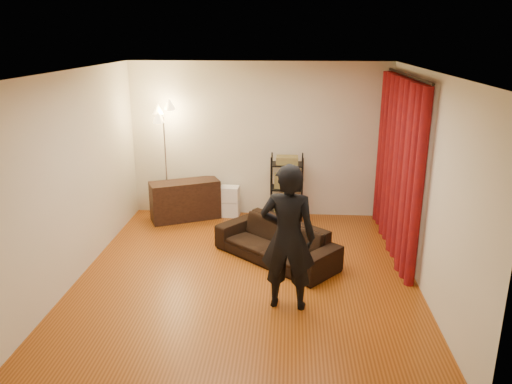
# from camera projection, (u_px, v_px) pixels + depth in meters

# --- Properties ---
(floor) EXTENTS (5.00, 5.00, 0.00)m
(floor) POSITION_uv_depth(u_px,v_px,m) (247.00, 276.00, 6.75)
(floor) COLOR #914914
(floor) RESTS_ON ground
(ceiling) EXTENTS (5.00, 5.00, 0.00)m
(ceiling) POSITION_uv_depth(u_px,v_px,m) (246.00, 71.00, 5.93)
(ceiling) COLOR white
(ceiling) RESTS_ON ground
(wall_back) EXTENTS (5.00, 0.00, 5.00)m
(wall_back) POSITION_uv_depth(u_px,v_px,m) (259.00, 140.00, 8.72)
(wall_back) COLOR beige
(wall_back) RESTS_ON ground
(wall_front) EXTENTS (5.00, 0.00, 5.00)m
(wall_front) POSITION_uv_depth(u_px,v_px,m) (219.00, 268.00, 3.96)
(wall_front) COLOR beige
(wall_front) RESTS_ON ground
(wall_left) EXTENTS (0.00, 5.00, 5.00)m
(wall_left) POSITION_uv_depth(u_px,v_px,m) (75.00, 177.00, 6.49)
(wall_left) COLOR beige
(wall_left) RESTS_ON ground
(wall_right) EXTENTS (0.00, 5.00, 5.00)m
(wall_right) POSITION_uv_depth(u_px,v_px,m) (427.00, 184.00, 6.19)
(wall_right) COLOR beige
(wall_right) RESTS_ON ground
(curtain_rod) EXTENTS (0.04, 2.65, 0.04)m
(curtain_rod) POSITION_uv_depth(u_px,v_px,m) (408.00, 75.00, 6.89)
(curtain_rod) COLOR black
(curtain_rod) RESTS_ON wall_right
(curtain) EXTENTS (0.22, 2.65, 2.55)m
(curtain) POSITION_uv_depth(u_px,v_px,m) (398.00, 167.00, 7.29)
(curtain) COLOR maroon
(curtain) RESTS_ON ground
(sofa) EXTENTS (1.89, 1.76, 0.54)m
(sofa) POSITION_uv_depth(u_px,v_px,m) (276.00, 242.00, 7.17)
(sofa) COLOR black
(sofa) RESTS_ON ground
(person) EXTENTS (0.69, 0.49, 1.77)m
(person) POSITION_uv_depth(u_px,v_px,m) (288.00, 238.00, 5.75)
(person) COLOR black
(person) RESTS_ON ground
(media_cabinet) EXTENTS (1.26, 0.90, 0.69)m
(media_cabinet) POSITION_uv_depth(u_px,v_px,m) (185.00, 200.00, 8.74)
(media_cabinet) COLOR black
(media_cabinet) RESTS_ON ground
(storage_boxes) EXTENTS (0.34, 0.27, 0.55)m
(storage_boxes) POSITION_uv_depth(u_px,v_px,m) (230.00, 201.00, 8.90)
(storage_boxes) COLOR silver
(storage_boxes) RESTS_ON ground
(wire_shelf) EXTENTS (0.63, 0.54, 1.17)m
(wire_shelf) POSITION_uv_depth(u_px,v_px,m) (287.00, 188.00, 8.63)
(wire_shelf) COLOR black
(wire_shelf) RESTS_ON ground
(floor_lamp) EXTENTS (0.48, 0.48, 2.02)m
(floor_lamp) POSITION_uv_depth(u_px,v_px,m) (166.00, 162.00, 8.60)
(floor_lamp) COLOR silver
(floor_lamp) RESTS_ON ground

